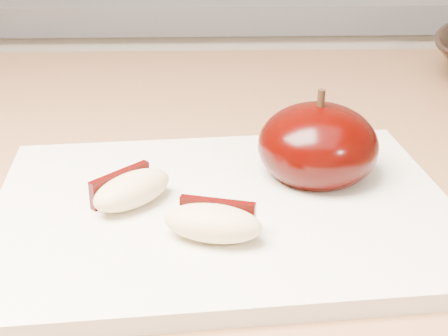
{
  "coord_description": "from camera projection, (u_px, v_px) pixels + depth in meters",
  "views": [
    {
      "loc": [
        -0.02,
        0.05,
        1.11
      ],
      "look_at": [
        -0.01,
        0.4,
        0.94
      ],
      "focal_mm": 50.0,
      "sensor_mm": 36.0,
      "label": 1
    }
  ],
  "objects": [
    {
      "name": "back_cabinet",
      "position": [
        217.0,
        202.0,
        1.31
      ],
      "size": [
        2.4,
        0.62,
        0.94
      ],
      "color": "silver",
      "rests_on": "ground"
    },
    {
      "name": "cutting_board",
      "position": [
        224.0,
        210.0,
        0.41
      ],
      "size": [
        0.31,
        0.24,
        0.01
      ],
      "primitive_type": "cube",
      "rotation": [
        0.0,
        0.0,
        0.08
      ],
      "color": "silver",
      "rests_on": "island_counter"
    },
    {
      "name": "apple_half",
      "position": [
        318.0,
        146.0,
        0.44
      ],
      "size": [
        0.11,
        0.11,
        0.07
      ],
      "rotation": [
        0.0,
        0.0,
        0.35
      ],
      "color": "black",
      "rests_on": "cutting_board"
    },
    {
      "name": "apple_wedge_a",
      "position": [
        131.0,
        189.0,
        0.4
      ],
      "size": [
        0.06,
        0.06,
        0.02
      ],
      "rotation": [
        0.0,
        0.0,
        0.78
      ],
      "color": "beige",
      "rests_on": "cutting_board"
    },
    {
      "name": "apple_wedge_b",
      "position": [
        213.0,
        222.0,
        0.36
      ],
      "size": [
        0.06,
        0.04,
        0.02
      ],
      "rotation": [
        0.0,
        0.0,
        -0.26
      ],
      "color": "beige",
      "rests_on": "cutting_board"
    }
  ]
}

